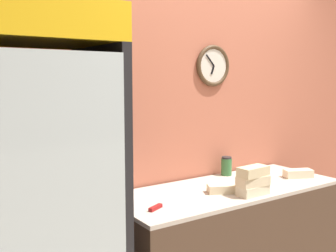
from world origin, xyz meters
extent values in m
cube|color=#B7664C|center=(0.00, 1.26, 1.35)|extent=(5.20, 0.06, 2.70)
torus|color=#4C3823|center=(0.13, 1.21, 1.71)|extent=(0.32, 0.03, 0.32)
cylinder|color=silver|center=(0.13, 1.21, 1.71)|extent=(0.26, 0.01, 0.26)
cube|color=black|center=(0.12, 1.20, 1.68)|extent=(0.04, 0.01, 0.07)
cube|color=black|center=(0.09, 1.20, 1.75)|extent=(0.08, 0.01, 0.09)
cube|color=#4C3828|center=(0.00, 0.88, 0.42)|extent=(1.68, 0.66, 0.84)
cube|color=#BCB2A3|center=(0.00, 0.88, 0.85)|extent=(1.68, 0.66, 0.02)
cube|color=black|center=(-1.35, 1.19, 0.89)|extent=(0.79, 0.04, 1.78)
cube|color=black|center=(-0.99, 0.85, 0.89)|extent=(0.05, 0.70, 1.78)
cube|color=white|center=(-1.35, 1.16, 0.89)|extent=(0.69, 0.02, 1.68)
cube|color=silver|center=(-1.35, 0.50, 0.89)|extent=(0.69, 0.01, 1.68)
cube|color=gold|center=(-1.35, 0.82, 1.87)|extent=(0.79, 0.63, 0.18)
cube|color=silver|center=(-1.35, 0.83, 0.90)|extent=(0.67, 0.58, 0.01)
cube|color=silver|center=(-1.35, 0.83, 1.30)|extent=(0.67, 0.58, 0.01)
cylinder|color=#B2231E|center=(-1.47, 0.59, 1.39)|extent=(0.08, 0.08, 0.17)
cylinder|color=#B2231E|center=(-1.47, 0.59, 1.52)|extent=(0.03, 0.03, 0.07)
cylinder|color=orange|center=(-1.08, 0.59, 0.98)|extent=(0.08, 0.08, 0.14)
cylinder|color=orange|center=(-1.08, 0.59, 1.08)|extent=(0.03, 0.03, 0.06)
cylinder|color=orange|center=(-1.12, 0.59, 1.37)|extent=(0.08, 0.08, 0.13)
cylinder|color=orange|center=(-1.12, 0.59, 1.47)|extent=(0.03, 0.03, 0.06)
cube|color=beige|center=(0.00, 0.65, 0.89)|extent=(0.21, 0.10, 0.06)
cube|color=beige|center=(0.00, 0.65, 0.96)|extent=(0.22, 0.11, 0.06)
cube|color=beige|center=(0.00, 0.65, 1.02)|extent=(0.22, 0.12, 0.06)
cube|color=beige|center=(0.63, 0.78, 0.89)|extent=(0.23, 0.17, 0.06)
cube|color=beige|center=(-0.13, 0.80, 0.89)|extent=(0.22, 0.17, 0.05)
cube|color=silver|center=(-0.54, 0.82, 0.87)|extent=(0.19, 0.12, 0.00)
cube|color=maroon|center=(-0.68, 0.76, 0.87)|extent=(0.11, 0.07, 0.02)
cylinder|color=#336B38|center=(0.22, 1.14, 0.93)|extent=(0.08, 0.08, 0.13)
cylinder|color=#262628|center=(0.22, 1.14, 1.00)|extent=(0.08, 0.08, 0.01)
cube|color=silver|center=(-0.73, 1.14, 0.92)|extent=(0.11, 0.09, 0.12)
camera|label=1|loc=(-1.85, -1.10, 1.61)|focal=42.00mm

